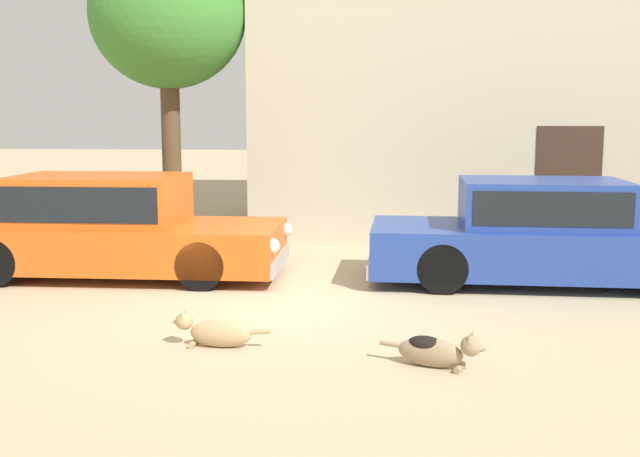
{
  "coord_description": "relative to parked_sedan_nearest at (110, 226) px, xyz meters",
  "views": [
    {
      "loc": [
        1.16,
        -9.14,
        2.31
      ],
      "look_at": [
        0.49,
        0.2,
        0.9
      ],
      "focal_mm": 43.08,
      "sensor_mm": 36.0,
      "label": 1
    }
  ],
  "objects": [
    {
      "name": "ground_plane",
      "position": [
        2.61,
        -1.42,
        -0.72
      ],
      "size": [
        80.0,
        80.0,
        0.0
      ],
      "primitive_type": "plane",
      "color": "tan"
    },
    {
      "name": "parked_sedan_second",
      "position": [
        6.07,
        -0.06,
        -0.02
      ],
      "size": [
        4.89,
        1.94,
        1.42
      ],
      "rotation": [
        0.0,
        0.0,
        -0.04
      ],
      "color": "navy",
      "rests_on": "ground_plane"
    },
    {
      "name": "stray_dog_tan",
      "position": [
        4.35,
        -3.74,
        -0.56
      ],
      "size": [
        0.98,
        0.44,
        0.38
      ],
      "rotation": [
        0.0,
        0.0,
        5.92
      ],
      "color": "#997F60",
      "rests_on": "ground_plane"
    },
    {
      "name": "stray_dog_spotted",
      "position": [
        2.19,
        -3.26,
        -0.57
      ],
      "size": [
        1.02,
        0.27,
        0.37
      ],
      "rotation": [
        0.0,
        0.0,
        3.05
      ],
      "color": "tan",
      "rests_on": "ground_plane"
    },
    {
      "name": "parked_sedan_nearest",
      "position": [
        0.0,
        0.0,
        0.0
      ],
      "size": [
        4.83,
        1.83,
        1.44
      ],
      "rotation": [
        0.0,
        0.0,
        -0.01
      ],
      "color": "#D15619",
      "rests_on": "ground_plane"
    },
    {
      "name": "acacia_tree_left",
      "position": [
        0.17,
        2.82,
        3.24
      ],
      "size": [
        2.71,
        2.44,
        5.3
      ],
      "color": "brown",
      "rests_on": "ground_plane"
    }
  ]
}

